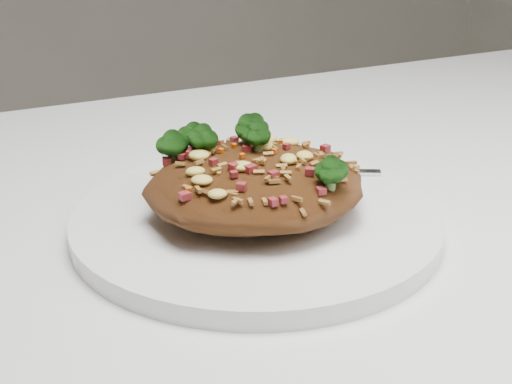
# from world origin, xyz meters

# --- Properties ---
(dining_table) EXTENTS (1.20, 0.80, 0.75)m
(dining_table) POSITION_xyz_m (0.00, 0.00, 0.66)
(dining_table) COLOR white
(dining_table) RESTS_ON ground
(plate) EXTENTS (0.26, 0.26, 0.01)m
(plate) POSITION_xyz_m (-0.02, 0.02, 0.76)
(plate) COLOR white
(plate) RESTS_ON dining_table
(fried_rice) EXTENTS (0.16, 0.14, 0.06)m
(fried_rice) POSITION_xyz_m (-0.02, 0.02, 0.79)
(fried_rice) COLOR brown
(fried_rice) RESTS_ON plate
(fork) EXTENTS (0.15, 0.09, 0.00)m
(fork) POSITION_xyz_m (0.03, 0.07, 0.77)
(fork) COLOR silver
(fork) RESTS_ON plate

